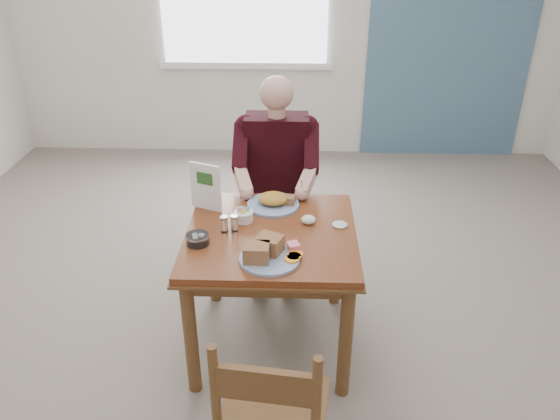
{
  "coord_description": "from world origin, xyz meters",
  "views": [
    {
      "loc": [
        0.14,
        -2.49,
        2.22
      ],
      "look_at": [
        0.05,
        0.0,
        0.88
      ],
      "focal_mm": 35.0,
      "sensor_mm": 36.0,
      "label": 1
    }
  ],
  "objects_px": {
    "diner": "(276,167)",
    "far_plate": "(274,201)",
    "near_plate": "(267,252)",
    "table": "(271,249)",
    "chair_near": "(272,420)",
    "chair_far": "(277,207)"
  },
  "relations": [
    {
      "from": "chair_far",
      "to": "far_plate",
      "type": "distance_m",
      "value": 0.59
    },
    {
      "from": "diner",
      "to": "far_plate",
      "type": "height_order",
      "value": "diner"
    },
    {
      "from": "diner",
      "to": "table",
      "type": "bearing_deg",
      "value": -90.0
    },
    {
      "from": "diner",
      "to": "near_plate",
      "type": "bearing_deg",
      "value": -90.23
    },
    {
      "from": "table",
      "to": "chair_near",
      "type": "relative_size",
      "value": 0.97
    },
    {
      "from": "table",
      "to": "far_plate",
      "type": "relative_size",
      "value": 2.64
    },
    {
      "from": "table",
      "to": "chair_far",
      "type": "bearing_deg",
      "value": 90.0
    },
    {
      "from": "chair_far",
      "to": "diner",
      "type": "distance_m",
      "value": 0.34
    },
    {
      "from": "chair_far",
      "to": "near_plate",
      "type": "distance_m",
      "value": 1.1
    },
    {
      "from": "table",
      "to": "near_plate",
      "type": "distance_m",
      "value": 0.3
    },
    {
      "from": "diner",
      "to": "near_plate",
      "type": "relative_size",
      "value": 4.02
    },
    {
      "from": "table",
      "to": "diner",
      "type": "height_order",
      "value": "diner"
    },
    {
      "from": "far_plate",
      "to": "chair_far",
      "type": "bearing_deg",
      "value": 90.57
    },
    {
      "from": "chair_near",
      "to": "diner",
      "type": "bearing_deg",
      "value": 91.72
    },
    {
      "from": "table",
      "to": "chair_near",
      "type": "distance_m",
      "value": 1.01
    },
    {
      "from": "table",
      "to": "chair_far",
      "type": "xyz_separation_m",
      "value": [
        0.0,
        0.8,
        -0.16
      ]
    },
    {
      "from": "table",
      "to": "diner",
      "type": "xyz_separation_m",
      "value": [
        0.0,
        0.71,
        0.17
      ]
    },
    {
      "from": "chair_far",
      "to": "chair_near",
      "type": "distance_m",
      "value": 1.79
    },
    {
      "from": "diner",
      "to": "far_plate",
      "type": "distance_m",
      "value": 0.42
    },
    {
      "from": "near_plate",
      "to": "far_plate",
      "type": "relative_size",
      "value": 0.99
    },
    {
      "from": "near_plate",
      "to": "chair_near",
      "type": "bearing_deg",
      "value": -85.72
    },
    {
      "from": "chair_near",
      "to": "near_plate",
      "type": "distance_m",
      "value": 0.8
    }
  ]
}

